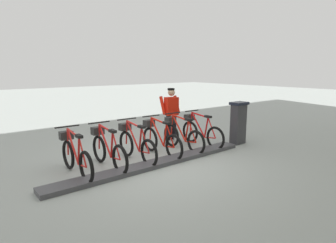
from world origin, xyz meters
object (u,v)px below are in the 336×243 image
object	(u,v)px
bike_docked_0	(200,131)
bike_docked_5	(75,155)
bike_docked_2	(160,139)
bike_docked_1	(181,135)
bike_docked_4	(107,149)
worker_near_rack	(171,112)
payment_kiosk	(238,122)
bike_docked_3	(135,144)

from	to	relation	value
bike_docked_0	bike_docked_5	bearing A→B (deg)	90.00
bike_docked_0	bike_docked_2	world-z (taller)	same
bike_docked_0	bike_docked_1	distance (m)	0.76
bike_docked_2	bike_docked_5	bearing A→B (deg)	90.00
bike_docked_4	bike_docked_5	xyz separation A→B (m)	(0.00, 0.76, 0.00)
worker_near_rack	bike_docked_1	bearing A→B (deg)	155.07
payment_kiosk	bike_docked_4	bearing A→B (deg)	82.00
bike_docked_1	bike_docked_5	bearing A→B (deg)	90.00
bike_docked_0	bike_docked_1	xyz separation A→B (m)	(0.00, 0.76, 0.00)
payment_kiosk	bike_docked_3	world-z (taller)	payment_kiosk
worker_near_rack	bike_docked_2	bearing A→B (deg)	129.93
bike_docked_4	bike_docked_3	bearing A→B (deg)	-90.00
bike_docked_3	bike_docked_4	bearing A→B (deg)	90.00
bike_docked_5	worker_near_rack	world-z (taller)	worker_near_rack
bike_docked_1	worker_near_rack	size ratio (longest dim) A/B	1.04
bike_docked_4	worker_near_rack	bearing A→B (deg)	-69.36
bike_docked_2	bike_docked_1	bearing A→B (deg)	-90.00
bike_docked_2	bike_docked_3	size ratio (longest dim) A/B	1.00
bike_docked_0	bike_docked_3	distance (m)	2.28
bike_docked_1	bike_docked_4	world-z (taller)	same
bike_docked_4	bike_docked_5	bearing A→B (deg)	90.00
bike_docked_3	bike_docked_4	distance (m)	0.76
bike_docked_1	bike_docked_2	xyz separation A→B (m)	(0.00, 0.76, 0.00)
payment_kiosk	bike_docked_5	distance (m)	4.86
payment_kiosk	bike_docked_4	size ratio (longest dim) A/B	0.74
bike_docked_2	payment_kiosk	bearing A→B (deg)	-102.64
bike_docked_0	worker_near_rack	xyz separation A→B (m)	(1.04, 0.28, 0.48)
payment_kiosk	bike_docked_2	distance (m)	2.62
bike_docked_3	bike_docked_4	world-z (taller)	same
payment_kiosk	bike_docked_3	xyz separation A→B (m)	(0.57, 3.31, -0.24)
bike_docked_1	worker_near_rack	bearing A→B (deg)	-24.93
payment_kiosk	worker_near_rack	size ratio (longest dim) A/B	0.77
bike_docked_1	worker_near_rack	world-z (taller)	worker_near_rack
bike_docked_0	bike_docked_5	distance (m)	3.79
bike_docked_0	worker_near_rack	distance (m)	1.18
payment_kiosk	bike_docked_3	bearing A→B (deg)	80.19
payment_kiosk	bike_docked_1	distance (m)	1.89
worker_near_rack	bike_docked_5	bearing A→B (deg)	106.46
bike_docked_0	bike_docked_1	world-z (taller)	same
payment_kiosk	bike_docked_5	bearing A→B (deg)	83.24
bike_docked_2	bike_docked_3	distance (m)	0.76
bike_docked_2	bike_docked_4	bearing A→B (deg)	90.00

